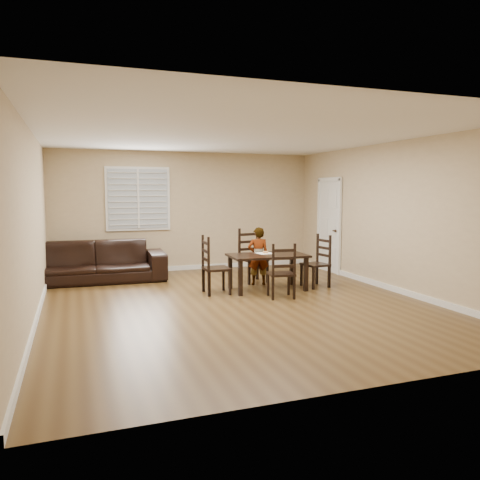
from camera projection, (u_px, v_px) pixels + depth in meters
name	position (u px, v px, depth m)	size (l,w,h in m)	color
ground	(237.00, 304.00, 7.59)	(7.00, 7.00, 0.00)	brown
room	(235.00, 192.00, 7.58)	(6.04, 7.04, 2.72)	tan
dining_table	(268.00, 259.00, 8.58)	(1.44, 0.84, 0.66)	black
chair_near	(250.00, 257.00, 9.46)	(0.55, 0.52, 1.07)	black
chair_far	(283.00, 274.00, 7.87)	(0.49, 0.46, 0.95)	black
chair_left	(210.00, 268.00, 8.26)	(0.44, 0.47, 1.04)	black
chair_right	(320.00, 263.00, 8.94)	(0.47, 0.50, 1.00)	black
child	(258.00, 256.00, 9.07)	(0.41, 0.27, 1.12)	gray
napkin	(265.00, 253.00, 8.72)	(0.28, 0.28, 0.00)	white
donut	(265.00, 252.00, 8.72)	(0.11, 0.11, 0.04)	#B37740
sofa	(95.00, 262.00, 9.39)	(2.77, 1.08, 0.81)	black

